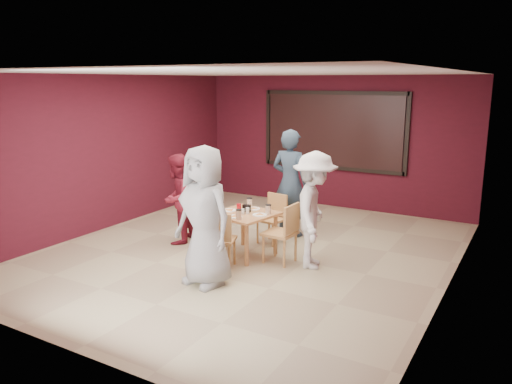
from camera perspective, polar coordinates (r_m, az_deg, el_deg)
The scene contains 11 objects.
floor at distance 8.07m, azimuth -0.72°, elevation -6.84°, with size 7.00×7.00×0.00m, color tan.
window_blinds at distance 10.77m, azimuth 8.74°, elevation 6.94°, with size 3.00×0.02×1.50m, color black.
dining_table at distance 7.76m, azimuth -1.33°, elevation -2.94°, with size 1.00×1.00×0.83m.
chair_front at distance 7.20m, azimuth -4.23°, elevation -5.19°, with size 0.53×0.53×0.86m.
chair_back at distance 8.42m, azimuth 2.01°, elevation -2.68°, with size 0.45×0.45×0.82m.
chair_left at distance 8.10m, azimuth -5.62°, elevation -3.02°, with size 0.53×0.53×0.90m.
chair_right at distance 7.44m, azimuth 3.26°, elevation -4.34°, with size 0.46×0.46×0.92m.
diner_front at distance 6.61m, azimuth -5.90°, elevation -2.76°, with size 0.92×0.60×1.88m, color gray.
diner_back at distance 8.73m, azimuth 3.92°, elevation 1.05°, with size 0.69×0.45×1.88m, color #2C3D4E.
diner_left at distance 8.44m, azimuth -8.99°, elevation -0.78°, with size 0.73×0.57×1.51m, color maroon.
diner_right at distance 7.25m, azimuth 6.68°, elevation -2.10°, with size 1.10×0.64×1.71m, color silver.
Camera 1 is at (3.89, -6.54, 2.68)m, focal length 35.00 mm.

